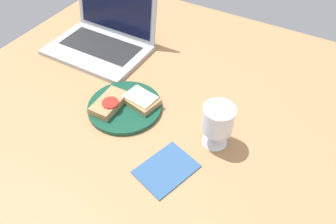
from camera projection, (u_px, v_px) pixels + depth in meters
wooden_table at (156, 125)px, 97.57cm from camera, size 140.00×140.00×3.00cm
plate at (126, 106)px, 100.15cm from camera, size 22.58×22.58×1.41cm
sandwich_with_cheese at (141, 100)px, 99.33cm from camera, size 11.88×9.45×2.57cm
sandwich_with_tomato at (109, 103)px, 98.10cm from camera, size 7.14×12.10×2.99cm
wine_glass at (218, 120)px, 84.72cm from camera, size 8.48×8.48×13.12cm
laptop at (103, 37)px, 120.60cm from camera, size 35.46×27.43×21.60cm
napkin at (166, 169)px, 84.51cm from camera, size 15.07×17.47×0.40cm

